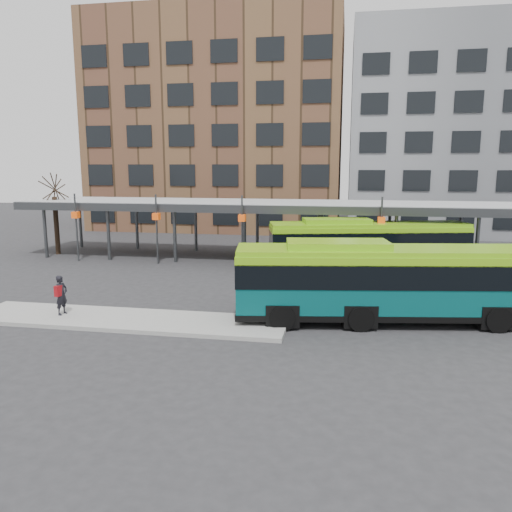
{
  "coord_description": "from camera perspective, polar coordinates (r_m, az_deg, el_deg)",
  "views": [
    {
      "loc": [
        3.77,
        -22.6,
        6.73
      ],
      "look_at": [
        -1.05,
        4.1,
        1.8
      ],
      "focal_mm": 35.0,
      "sensor_mm": 36.0,
      "label": 1
    }
  ],
  "objects": [
    {
      "name": "building_brick",
      "position": [
        56.47,
        -4.05,
        14.61
      ],
      "size": [
        26.0,
        14.0,
        22.0
      ],
      "primitive_type": "cube",
      "color": "brown",
      "rests_on": "ground"
    },
    {
      "name": "boarding_island",
      "position": [
        22.68,
        -14.52,
        -7.06
      ],
      "size": [
        14.0,
        3.0,
        0.18
      ],
      "primitive_type": "cube",
      "color": "gray",
      "rests_on": "ground"
    },
    {
      "name": "bike_rack",
      "position": [
        36.38,
        25.43,
        -0.59
      ],
      "size": [
        6.97,
        1.62,
        1.05
      ],
      "color": "slate",
      "rests_on": "ground"
    },
    {
      "name": "bus_rear",
      "position": [
        32.62,
        12.6,
        1.34
      ],
      "size": [
        12.76,
        5.47,
        3.44
      ],
      "rotation": [
        0.0,
        0.0,
        0.23
      ],
      "color": "#064A4C",
      "rests_on": "ground"
    },
    {
      "name": "bus_front",
      "position": [
        22.22,
        14.56,
        -2.7
      ],
      "size": [
        13.22,
        4.71,
        3.57
      ],
      "rotation": [
        0.0,
        0.0,
        0.15
      ],
      "color": "#064A4C",
      "rests_on": "ground"
    },
    {
      "name": "pedestrian",
      "position": [
        23.82,
        -21.36,
        -4.15
      ],
      "size": [
        0.53,
        0.71,
        1.76
      ],
      "rotation": [
        0.0,
        0.0,
        1.39
      ],
      "color": "black",
      "rests_on": "boarding_island"
    },
    {
      "name": "ground",
      "position": [
        23.88,
        0.73,
        -6.07
      ],
      "size": [
        120.0,
        120.0,
        0.0
      ],
      "primitive_type": "plane",
      "color": "#28282B",
      "rests_on": "ground"
    },
    {
      "name": "tree",
      "position": [
        41.11,
        -21.87,
        3.56
      ],
      "size": [
        1.64,
        1.64,
        5.6
      ],
      "color": "black",
      "rests_on": "ground"
    },
    {
      "name": "canopy",
      "position": [
        35.79,
        4.08,
        5.75
      ],
      "size": [
        40.0,
        6.53,
        4.8
      ],
      "color": "#999B9E",
      "rests_on": "ground"
    },
    {
      "name": "building_grey",
      "position": [
        56.05,
        23.43,
        12.82
      ],
      "size": [
        24.0,
        14.0,
        20.0
      ],
      "primitive_type": "cube",
      "color": "slate",
      "rests_on": "ground"
    }
  ]
}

